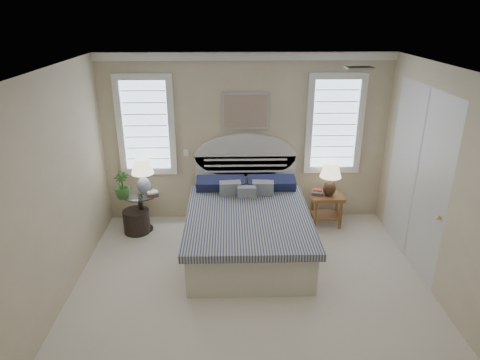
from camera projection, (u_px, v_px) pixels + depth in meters
name	position (u px, v px, depth m)	size (l,w,h in m)	color
floor	(253.00, 312.00, 4.98)	(4.50, 5.00, 0.01)	beige
ceiling	(256.00, 77.00, 3.97)	(4.50, 5.00, 0.01)	silver
wall_back	(245.00, 140.00, 6.79)	(4.50, 0.02, 2.70)	#C0B190
wall_left	(38.00, 210.00, 4.42)	(0.02, 5.00, 2.70)	#C0B190
wall_right	(466.00, 206.00, 4.53)	(0.02, 5.00, 2.70)	#C0B190
crown_molding	(246.00, 56.00, 6.28)	(4.50, 0.08, 0.12)	white
hvac_vent	(359.00, 68.00, 4.75)	(0.30, 0.20, 0.02)	#B2B2B2
switch_plate	(186.00, 152.00, 6.83)	(0.08, 0.01, 0.12)	white
window_left	(146.00, 125.00, 6.64)	(0.90, 0.06, 1.60)	#ABC1D9
window_right	(334.00, 124.00, 6.72)	(0.90, 0.06, 1.60)	#ABC1D9
painting	(246.00, 111.00, 6.58)	(0.74, 0.04, 0.58)	silver
closet_door	(416.00, 177.00, 5.70)	(0.02, 1.80, 2.40)	silver
bed	(248.00, 224.00, 6.19)	(1.72, 2.28, 1.47)	beige
side_table_left	(141.00, 208.00, 6.70)	(0.56, 0.56, 0.63)	black
nightstand_right	(327.00, 203.00, 6.86)	(0.50, 0.40, 0.53)	#945730
floor_pot	(137.00, 221.00, 6.71)	(0.41, 0.41, 0.37)	black
lamp_left	(143.00, 172.00, 6.51)	(0.37, 0.37, 0.56)	silver
lamp_right	(330.00, 176.00, 6.68)	(0.43, 0.43, 0.55)	black
potted_plant	(122.00, 185.00, 6.38)	(0.23, 0.23, 0.41)	#34722D
books_left	(153.00, 194.00, 6.51)	(0.20, 0.16, 0.07)	#9F3527
books_right	(317.00, 192.00, 6.79)	(0.21, 0.17, 0.10)	#9F3527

